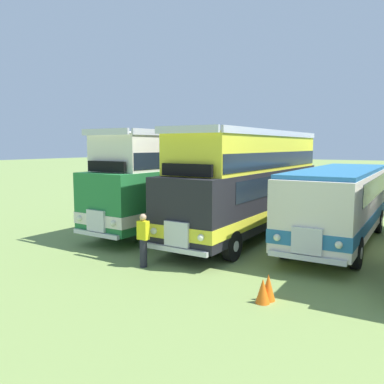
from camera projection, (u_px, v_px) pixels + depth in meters
name	position (u px, v px, depth m)	size (l,w,h in m)	color
bus_first_in_row	(182.00, 177.00, 19.34)	(2.94, 11.16, 4.52)	#237538
bus_second_in_row	(251.00, 181.00, 17.31)	(2.69, 11.40, 4.52)	black
bus_third_in_row	(340.00, 200.00, 15.77)	(2.70, 9.76, 2.99)	silver
cone_near_end	(268.00, 287.00, 10.02)	(0.36, 0.36, 0.68)	orange
cone_mid_row	(263.00, 291.00, 9.84)	(0.36, 0.36, 0.63)	orange
marshal_person	(143.00, 240.00, 12.74)	(0.36, 0.24, 1.73)	#23232D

